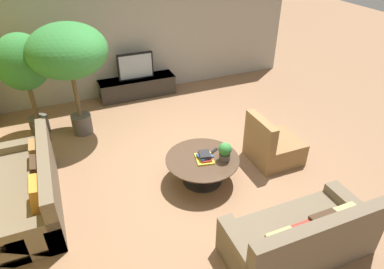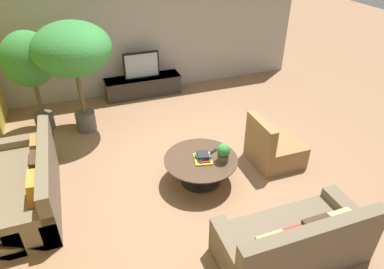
{
  "view_description": "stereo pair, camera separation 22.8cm",
  "coord_description": "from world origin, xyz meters",
  "px_view_note": "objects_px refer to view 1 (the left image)",
  "views": [
    {
      "loc": [
        -1.85,
        -4.28,
        3.57
      ],
      "look_at": [
        -0.04,
        0.08,
        0.55
      ],
      "focal_mm": 32.0,
      "sensor_mm": 36.0,
      "label": 1
    },
    {
      "loc": [
        -1.64,
        -4.37,
        3.57
      ],
      "look_at": [
        -0.04,
        0.08,
        0.55
      ],
      "focal_mm": 32.0,
      "sensor_mm": 36.0,
      "label": 2
    }
  ],
  "objects_px": {
    "television": "(135,66)",
    "armchair_wicker": "(272,146)",
    "coffee_table": "(202,165)",
    "couch_near_entry": "(301,238)",
    "potted_plant_tabletop": "(225,151)",
    "couch_by_wall": "(30,190)",
    "potted_palm_tall": "(23,65)",
    "potted_palm_corner": "(68,53)",
    "media_console": "(137,87)"
  },
  "relations": [
    {
      "from": "potted_palm_tall",
      "to": "media_console",
      "type": "bearing_deg",
      "value": 20.44
    },
    {
      "from": "couch_by_wall",
      "to": "potted_palm_tall",
      "type": "relative_size",
      "value": 1.09
    },
    {
      "from": "potted_palm_tall",
      "to": "potted_plant_tabletop",
      "type": "bearing_deg",
      "value": -46.1
    },
    {
      "from": "coffee_table",
      "to": "couch_near_entry",
      "type": "bearing_deg",
      "value": -73.27
    },
    {
      "from": "potted_palm_tall",
      "to": "potted_plant_tabletop",
      "type": "xyz_separation_m",
      "value": [
        2.62,
        -2.73,
        -0.78
      ]
    },
    {
      "from": "couch_near_entry",
      "to": "potted_palm_tall",
      "type": "xyz_separation_m",
      "value": [
        -2.85,
        4.32,
        1.07
      ]
    },
    {
      "from": "media_console",
      "to": "couch_near_entry",
      "type": "xyz_separation_m",
      "value": [
        0.68,
        -5.13,
        0.06
      ]
    },
    {
      "from": "armchair_wicker",
      "to": "potted_palm_corner",
      "type": "relative_size",
      "value": 0.41
    },
    {
      "from": "couch_near_entry",
      "to": "potted_plant_tabletop",
      "type": "bearing_deg",
      "value": -81.79
    },
    {
      "from": "couch_near_entry",
      "to": "potted_plant_tabletop",
      "type": "height_order",
      "value": "couch_near_entry"
    },
    {
      "from": "television",
      "to": "armchair_wicker",
      "type": "bearing_deg",
      "value": -66.1
    },
    {
      "from": "television",
      "to": "couch_near_entry",
      "type": "height_order",
      "value": "television"
    },
    {
      "from": "coffee_table",
      "to": "potted_palm_tall",
      "type": "bearing_deg",
      "value": 132.19
    },
    {
      "from": "potted_palm_corner",
      "to": "potted_plant_tabletop",
      "type": "height_order",
      "value": "potted_palm_corner"
    },
    {
      "from": "potted_palm_tall",
      "to": "potted_plant_tabletop",
      "type": "height_order",
      "value": "potted_palm_tall"
    },
    {
      "from": "armchair_wicker",
      "to": "potted_palm_corner",
      "type": "distance_m",
      "value": 3.84
    },
    {
      "from": "television",
      "to": "media_console",
      "type": "bearing_deg",
      "value": 90.0
    },
    {
      "from": "coffee_table",
      "to": "couch_by_wall",
      "type": "distance_m",
      "value": 2.53
    },
    {
      "from": "television",
      "to": "potted_plant_tabletop",
      "type": "bearing_deg",
      "value": -82.8
    },
    {
      "from": "couch_by_wall",
      "to": "potted_plant_tabletop",
      "type": "bearing_deg",
      "value": 78.14
    },
    {
      "from": "potted_plant_tabletop",
      "to": "potted_palm_corner",
      "type": "bearing_deg",
      "value": 127.98
    },
    {
      "from": "television",
      "to": "potted_palm_tall",
      "type": "distance_m",
      "value": 2.41
    },
    {
      "from": "media_console",
      "to": "couch_near_entry",
      "type": "relative_size",
      "value": 0.97
    },
    {
      "from": "armchair_wicker",
      "to": "potted_palm_tall",
      "type": "height_order",
      "value": "potted_palm_tall"
    },
    {
      "from": "couch_near_entry",
      "to": "potted_palm_tall",
      "type": "height_order",
      "value": "potted_palm_tall"
    },
    {
      "from": "couch_near_entry",
      "to": "armchair_wicker",
      "type": "xyz_separation_m",
      "value": [
        0.8,
        1.8,
        -0.02
      ]
    },
    {
      "from": "couch_by_wall",
      "to": "armchair_wicker",
      "type": "xyz_separation_m",
      "value": [
        3.82,
        -0.37,
        -0.02
      ]
    },
    {
      "from": "couch_by_wall",
      "to": "couch_near_entry",
      "type": "xyz_separation_m",
      "value": [
        3.02,
        -2.18,
        0.0
      ]
    },
    {
      "from": "television",
      "to": "couch_near_entry",
      "type": "distance_m",
      "value": 5.19
    },
    {
      "from": "media_console",
      "to": "couch_by_wall",
      "type": "xyz_separation_m",
      "value": [
        -2.34,
        -2.95,
        0.06
      ]
    },
    {
      "from": "television",
      "to": "potted_plant_tabletop",
      "type": "distance_m",
      "value": 3.57
    },
    {
      "from": "armchair_wicker",
      "to": "potted_palm_tall",
      "type": "xyz_separation_m",
      "value": [
        -3.65,
        2.52,
        1.09
      ]
    },
    {
      "from": "media_console",
      "to": "potted_palm_corner",
      "type": "xyz_separation_m",
      "value": [
        -1.41,
        -1.16,
        1.37
      ]
    },
    {
      "from": "television",
      "to": "potted_palm_corner",
      "type": "distance_m",
      "value": 2.02
    },
    {
      "from": "armchair_wicker",
      "to": "potted_plant_tabletop",
      "type": "relative_size",
      "value": 2.88
    },
    {
      "from": "media_console",
      "to": "potted_palm_corner",
      "type": "bearing_deg",
      "value": -140.4
    },
    {
      "from": "coffee_table",
      "to": "couch_by_wall",
      "type": "bearing_deg",
      "value": 170.3
    },
    {
      "from": "couch_by_wall",
      "to": "armchair_wicker",
      "type": "height_order",
      "value": "armchair_wicker"
    },
    {
      "from": "armchair_wicker",
      "to": "couch_by_wall",
      "type": "bearing_deg",
      "value": 84.39
    },
    {
      "from": "potted_palm_corner",
      "to": "potted_plant_tabletop",
      "type": "xyz_separation_m",
      "value": [
        1.85,
        -2.37,
        -1.01
      ]
    },
    {
      "from": "television",
      "to": "potted_palm_tall",
      "type": "height_order",
      "value": "potted_palm_tall"
    },
    {
      "from": "couch_by_wall",
      "to": "potted_plant_tabletop",
      "type": "xyz_separation_m",
      "value": [
        2.79,
        -0.59,
        0.3
      ]
    },
    {
      "from": "armchair_wicker",
      "to": "potted_palm_tall",
      "type": "bearing_deg",
      "value": 55.43
    },
    {
      "from": "potted_plant_tabletop",
      "to": "media_console",
      "type": "bearing_deg",
      "value": 97.2
    },
    {
      "from": "television",
      "to": "potted_palm_corner",
      "type": "bearing_deg",
      "value": -140.44
    },
    {
      "from": "couch_near_entry",
      "to": "armchair_wicker",
      "type": "height_order",
      "value": "armchair_wicker"
    },
    {
      "from": "potted_palm_corner",
      "to": "couch_by_wall",
      "type": "bearing_deg",
      "value": -117.58
    },
    {
      "from": "armchair_wicker",
      "to": "potted_palm_corner",
      "type": "height_order",
      "value": "potted_palm_corner"
    },
    {
      "from": "couch_near_entry",
      "to": "coffee_table",
      "type": "bearing_deg",
      "value": -73.27
    },
    {
      "from": "media_console",
      "to": "couch_near_entry",
      "type": "bearing_deg",
      "value": -82.49
    }
  ]
}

